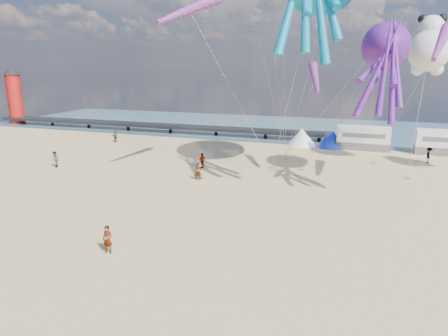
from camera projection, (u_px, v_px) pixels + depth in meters
ground at (216, 314)px, 17.93m from camera, size 120.00×120.00×0.00m
water at (326, 130)px, 68.28m from camera, size 120.00×120.00×0.00m
pier at (149, 125)px, 66.72m from camera, size 60.00×3.00×0.50m
lighthouse at (15, 99)px, 74.60m from camera, size 2.60×2.60×9.00m
motorhome_0 at (363, 138)px, 52.29m from camera, size 6.60×2.50×3.00m
motorhome_1 at (444, 142)px, 49.32m from camera, size 6.60×2.50×3.00m
tent_white at (302, 137)px, 54.87m from camera, size 4.00×4.00×2.40m
tent_blue at (332, 138)px, 53.62m from camera, size 4.00×4.00×2.40m
standing_person at (108, 240)px, 23.56m from camera, size 0.66×0.46×1.71m
beachgoer_2 at (429, 155)px, 45.21m from camera, size 0.69×0.87×1.77m
beachgoer_3 at (202, 161)px, 42.94m from camera, size 0.96×1.22×1.65m
beachgoer_4 at (115, 137)px, 57.25m from camera, size 1.03×0.68×1.62m
beachgoer_5 at (198, 172)px, 38.51m from camera, size 1.60×0.77×1.65m
beachgoer_7 at (55, 159)px, 43.28m from camera, size 0.99×1.01×1.76m
sandbag_a at (272, 167)px, 43.04m from camera, size 0.50×0.35×0.22m
sandbag_b at (302, 169)px, 42.11m from camera, size 0.50×0.35×0.22m
sandbag_c at (407, 179)px, 38.79m from camera, size 0.50×0.35×0.22m
sandbag_d at (373, 163)px, 44.87m from camera, size 0.50×0.35×0.22m
sandbag_e at (286, 159)px, 46.96m from camera, size 0.50×0.35×0.22m
kite_octopus_purple at (386, 46)px, 34.54m from camera, size 5.89×9.78×10.43m
kite_panda at (429, 51)px, 39.59m from camera, size 5.98×5.77×7.01m
windsock_left at (189, 10)px, 34.86m from camera, size 3.93×7.74×7.89m
windsock_mid at (441, 43)px, 31.51m from camera, size 2.63×6.19×6.15m
windsock_right at (315, 78)px, 37.32m from camera, size 2.07×5.10×5.03m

